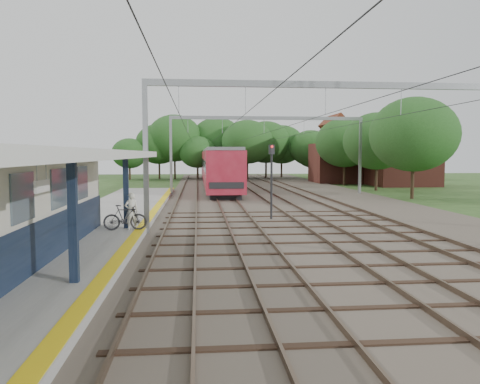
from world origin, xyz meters
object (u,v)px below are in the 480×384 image
bicycle (125,218)px  train (216,166)px  signal_post (272,174)px  person (132,211)px

bicycle → train: train is taller
bicycle → signal_post: bearing=-61.5°
person → train: train is taller
person → bicycle: 0.39m
person → bicycle: person is taller
person → bicycle: bearing=13.2°
person → signal_post: bearing=-161.2°
bicycle → signal_post: signal_post is taller
bicycle → signal_post: (7.21, 4.70, 1.69)m
signal_post → bicycle: bearing=-169.2°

